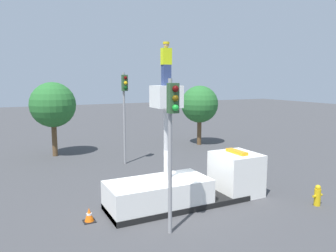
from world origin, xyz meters
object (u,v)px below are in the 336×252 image
(worker, at_px, (166,64))
(tree_right_bg, at_px, (200,104))
(fire_hydrant, at_px, (317,195))
(bucket_truck, at_px, (190,184))
(tree_left_bg, at_px, (53,105))
(traffic_cone_rear, at_px, (89,215))
(traffic_light_across, at_px, (125,100))
(traffic_light_pole, at_px, (172,126))

(worker, xyz_separation_m, tree_right_bg, (8.54, 11.07, -2.69))
(worker, bearing_deg, fire_hydrant, -25.11)
(tree_right_bg, bearing_deg, bucket_truck, -123.70)
(fire_hydrant, bearing_deg, tree_left_bg, 120.85)
(bucket_truck, relative_size, tree_right_bg, 1.46)
(traffic_cone_rear, relative_size, tree_right_bg, 0.11)
(worker, distance_m, traffic_light_across, 7.93)
(traffic_cone_rear, bearing_deg, tree_left_bg, 88.26)
(traffic_cone_rear, xyz_separation_m, tree_left_bg, (0.37, 12.11, 3.40))
(bucket_truck, relative_size, traffic_cone_rear, 13.09)
(bucket_truck, relative_size, tree_left_bg, 1.37)
(traffic_light_pole, bearing_deg, tree_right_bg, 54.76)
(traffic_light_across, xyz_separation_m, fire_hydrant, (5.13, -10.44, -3.69))
(bucket_truck, xyz_separation_m, worker, (-1.16, 0.00, 5.21))
(traffic_light_pole, relative_size, traffic_cone_rear, 9.90)
(worker, bearing_deg, traffic_light_across, 83.85)
(tree_right_bg, bearing_deg, worker, -127.65)
(bucket_truck, height_order, worker, worker)
(worker, xyz_separation_m, traffic_cone_rear, (-3.32, 0.01, -5.82))
(traffic_light_pole, xyz_separation_m, tree_left_bg, (-2.00, 14.48, -0.21))
(traffic_light_pole, distance_m, fire_hydrant, 7.71)
(bucket_truck, height_order, tree_right_bg, bucket_truck)
(traffic_light_across, distance_m, tree_left_bg, 5.87)
(traffic_cone_rear, bearing_deg, tree_right_bg, 43.00)
(traffic_light_across, bearing_deg, bucket_truck, -87.50)
(traffic_light_pole, bearing_deg, worker, 68.14)
(worker, bearing_deg, tree_left_bg, 103.69)
(bucket_truck, bearing_deg, tree_right_bg, 56.30)
(traffic_light_across, distance_m, traffic_cone_rear, 9.52)
(worker, relative_size, traffic_cone_rear, 3.15)
(fire_hydrant, bearing_deg, tree_right_bg, 79.42)
(worker, bearing_deg, traffic_light_pole, -111.86)
(traffic_light_pole, height_order, tree_right_bg, traffic_light_pole)
(traffic_cone_rear, bearing_deg, traffic_light_across, 61.53)
(fire_hydrant, bearing_deg, traffic_cone_rear, 163.21)
(worker, xyz_separation_m, tree_left_bg, (-2.95, 12.12, -2.42))
(bucket_truck, bearing_deg, worker, 180.00)
(bucket_truck, bearing_deg, traffic_light_across, 92.50)
(tree_left_bg, distance_m, tree_right_bg, 11.54)
(bucket_truck, xyz_separation_m, tree_left_bg, (-4.11, 12.12, 2.79))
(traffic_cone_rear, xyz_separation_m, tree_right_bg, (11.86, 11.06, 3.13))
(worker, distance_m, traffic_light_pole, 3.37)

